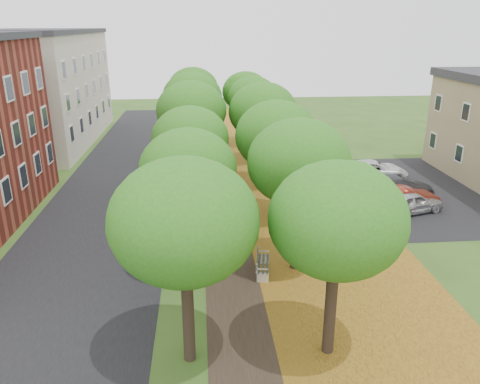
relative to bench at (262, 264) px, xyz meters
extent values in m
plane|color=#2D4C19|center=(-1.01, -5.63, -0.47)|extent=(120.00, 120.00, 0.00)
cube|color=black|center=(-8.51, 9.37, -0.46)|extent=(8.00, 70.00, 0.01)
cube|color=black|center=(-1.01, 9.37, -0.46)|extent=(3.20, 70.00, 0.01)
cube|color=#A6771E|center=(3.99, 9.37, -0.46)|extent=(7.50, 70.00, 0.01)
cube|color=black|center=(12.49, 10.37, -0.46)|extent=(9.00, 16.00, 0.01)
cylinder|color=black|center=(-3.21, -5.63, 1.35)|extent=(0.40, 0.40, 3.62)
ellipsoid|color=#266816|center=(-3.21, -5.63, 4.59)|extent=(4.40, 4.40, 3.74)
cylinder|color=black|center=(-3.21, 0.37, 1.35)|extent=(0.40, 0.40, 3.62)
ellipsoid|color=#266816|center=(-3.21, 0.37, 4.59)|extent=(4.40, 4.40, 3.74)
cylinder|color=black|center=(-3.21, 6.37, 1.35)|extent=(0.40, 0.40, 3.62)
ellipsoid|color=#266816|center=(-3.21, 6.37, 4.59)|extent=(4.40, 4.40, 3.74)
cylinder|color=black|center=(-3.21, 12.37, 1.35)|extent=(0.40, 0.40, 3.62)
ellipsoid|color=#266816|center=(-3.21, 12.37, 4.59)|extent=(4.40, 4.40, 3.74)
cylinder|color=black|center=(-3.21, 18.37, 1.35)|extent=(0.40, 0.40, 3.62)
ellipsoid|color=#266816|center=(-3.21, 18.37, 4.59)|extent=(4.40, 4.40, 3.74)
cylinder|color=black|center=(-3.21, 24.37, 1.35)|extent=(0.40, 0.40, 3.62)
ellipsoid|color=#266816|center=(-3.21, 24.37, 4.59)|extent=(4.40, 4.40, 3.74)
cylinder|color=black|center=(1.59, -5.63, 1.35)|extent=(0.40, 0.40, 3.62)
ellipsoid|color=#266816|center=(1.59, -5.63, 4.59)|extent=(4.40, 4.40, 3.74)
cylinder|color=black|center=(1.59, 0.37, 1.35)|extent=(0.40, 0.40, 3.62)
ellipsoid|color=#266816|center=(1.59, 0.37, 4.59)|extent=(4.40, 4.40, 3.74)
cylinder|color=black|center=(1.59, 6.37, 1.35)|extent=(0.40, 0.40, 3.62)
ellipsoid|color=#266816|center=(1.59, 6.37, 4.59)|extent=(4.40, 4.40, 3.74)
cylinder|color=black|center=(1.59, 12.37, 1.35)|extent=(0.40, 0.40, 3.62)
ellipsoid|color=#266816|center=(1.59, 12.37, 4.59)|extent=(4.40, 4.40, 3.74)
cylinder|color=black|center=(1.59, 18.37, 1.35)|extent=(0.40, 0.40, 3.62)
ellipsoid|color=#266816|center=(1.59, 18.37, 4.59)|extent=(4.40, 4.40, 3.74)
cylinder|color=black|center=(1.59, 24.37, 1.35)|extent=(0.40, 0.40, 3.62)
ellipsoid|color=#266816|center=(1.59, 24.37, 4.59)|extent=(4.40, 4.40, 3.74)
cube|color=beige|center=(-18.01, 27.37, 4.53)|extent=(10.00, 20.00, 10.00)
cube|color=#2D2D33|center=(-18.01, 27.37, 9.73)|extent=(10.30, 20.30, 0.40)
cube|color=#242D25|center=(0.06, -0.01, 0.01)|extent=(0.78, 1.95, 0.04)
cube|color=#242D25|center=(-0.21, 0.03, 0.29)|extent=(0.34, 1.88, 0.27)
cube|color=silver|center=(-0.07, -0.86, -0.23)|extent=(0.53, 0.14, 0.47)
cube|color=silver|center=(0.20, 0.84, -0.23)|extent=(0.53, 0.14, 0.47)
cube|color=silver|center=(-0.07, -0.86, 0.20)|extent=(0.48, 0.14, 0.04)
cube|color=silver|center=(0.20, 0.84, 0.20)|extent=(0.48, 0.14, 0.04)
imported|color=silver|center=(9.99, 6.52, 0.21)|extent=(4.23, 2.67, 1.34)
imported|color=maroon|center=(9.99, 7.35, 0.20)|extent=(4.18, 1.87, 1.33)
imported|color=#323136|center=(9.99, 9.04, 0.29)|extent=(5.33, 2.51, 1.50)
imported|color=silver|center=(9.99, 13.11, 0.23)|extent=(5.12, 2.63, 1.38)
camera|label=1|loc=(-2.62, -18.89, 10.34)|focal=35.00mm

